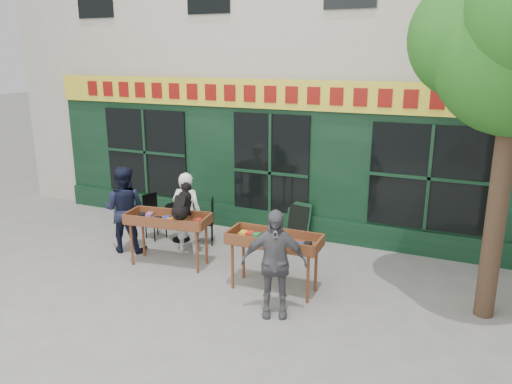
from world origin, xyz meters
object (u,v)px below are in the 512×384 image
at_px(bistro_table, 180,216).
at_px(book_cart_right, 274,243).
at_px(dog, 182,201).
at_px(man_right, 274,263).
at_px(man_left, 124,209).
at_px(book_cart_center, 168,222).
at_px(woman, 187,213).

bearing_deg(bistro_table, book_cart_right, -26.62).
relative_size(dog, man_right, 0.36).
bearing_deg(man_left, book_cart_center, 152.31).
bearing_deg(woman, bistro_table, -53.22).
relative_size(dog, book_cart_right, 0.40).
xyz_separation_m(book_cart_right, man_right, (0.30, -0.75, 0.00)).
distance_m(man_right, bistro_table, 3.61).
bearing_deg(man_right, dog, 136.24).
bearing_deg(dog, man_left, 161.74).
height_order(dog, bistro_table, dog).
xyz_separation_m(dog, woman, (-0.35, 0.70, -0.48)).
distance_m(dog, man_left, 1.61).
relative_size(woman, man_left, 0.94).
xyz_separation_m(dog, book_cart_right, (1.81, -0.14, -0.47)).
distance_m(book_cart_center, dog, 0.59).
bearing_deg(book_cart_center, man_left, 161.02).
xyz_separation_m(woman, man_left, (-1.18, -0.41, 0.05)).
bearing_deg(man_right, woman, 126.22).
xyz_separation_m(dog, man_left, (-1.53, 0.29, -0.43)).
height_order(woman, man_left, man_left).
height_order(woman, man_right, man_right).
xyz_separation_m(book_cart_center, man_left, (-1.18, 0.24, 0.04)).
bearing_deg(dog, bistro_table, 117.20).
height_order(dog, book_cart_right, dog).
bearing_deg(man_right, bistro_table, 123.84).
bearing_deg(woman, book_cart_center, 82.33).
xyz_separation_m(book_cart_center, dog, (0.35, -0.05, 0.47)).
distance_m(man_right, man_left, 3.82).
bearing_deg(dog, man_right, -30.47).
relative_size(woman, book_cart_right, 1.07).
bearing_deg(man_right, book_cart_right, 90.83).
height_order(book_cart_center, dog, dog).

